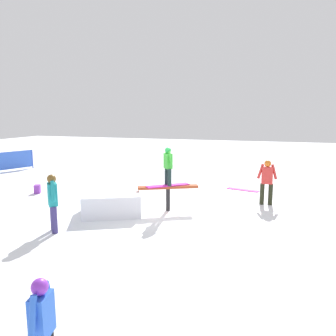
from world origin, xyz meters
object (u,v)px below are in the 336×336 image
(bystander_red, at_px, (267,180))
(backpack_on_snow, at_px, (37,189))
(rail_feature, at_px, (168,190))
(main_rider_on_rail, at_px, (168,168))
(bystander_teal, at_px, (53,200))
(bystander_blue, at_px, (42,326))
(loose_snowboard_magenta, at_px, (243,190))

(bystander_red, relative_size, backpack_on_snow, 4.70)
(rail_feature, relative_size, main_rider_on_rail, 1.47)
(main_rider_on_rail, bearing_deg, bystander_red, -10.32)
(bystander_teal, bearing_deg, backpack_on_snow, 1.95)
(bystander_red, height_order, bystander_blue, bystander_red)
(rail_feature, bearing_deg, backpack_on_snow, 146.29)
(main_rider_on_rail, distance_m, backpack_on_snow, 6.00)
(rail_feature, distance_m, bystander_blue, 7.26)
(bystander_red, xyz_separation_m, bystander_teal, (-5.46, -4.62, -0.00))
(bystander_blue, bearing_deg, bystander_red, -25.94)
(rail_feature, distance_m, bystander_red, 3.58)
(main_rider_on_rail, distance_m, bystander_red, 3.62)
(bystander_red, relative_size, bystander_teal, 1.00)
(bystander_blue, xyz_separation_m, backpack_on_snow, (-6.63, 7.90, -0.59))
(bystander_blue, relative_size, backpack_on_snow, 3.97)
(main_rider_on_rail, relative_size, bystander_red, 0.81)
(bystander_blue, height_order, backpack_on_snow, bystander_blue)
(main_rider_on_rail, height_order, bystander_teal, main_rider_on_rail)
(bystander_blue, xyz_separation_m, loose_snowboard_magenta, (1.28, 11.05, -0.75))
(loose_snowboard_magenta, xyz_separation_m, backpack_on_snow, (-7.92, -3.15, 0.16))
(bystander_red, relative_size, loose_snowboard_magenta, 1.19)
(bystander_red, height_order, loose_snowboard_magenta, bystander_red)
(bystander_red, distance_m, backpack_on_snow, 9.01)
(main_rider_on_rail, xyz_separation_m, bystander_red, (3.09, 1.79, -0.56))
(rail_feature, height_order, bystander_red, bystander_red)
(loose_snowboard_magenta, bearing_deg, main_rider_on_rail, -105.15)
(rail_feature, height_order, loose_snowboard_magenta, rail_feature)
(main_rider_on_rail, bearing_deg, rail_feature, 0.00)
(bystander_teal, bearing_deg, loose_snowboard_magenta, -76.42)
(backpack_on_snow, bearing_deg, rail_feature, 54.01)
(bystander_blue, bearing_deg, rail_feature, -5.34)
(bystander_teal, distance_m, loose_snowboard_magenta, 8.07)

